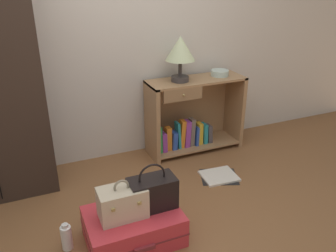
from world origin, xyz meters
TOP-DOWN VIEW (x-y plane):
  - ground_plane at (0.00, 0.00)m, footprint 9.00×9.00m
  - back_wall at (0.00, 1.50)m, footprint 6.40×0.10m
  - bookshelf at (0.75, 1.26)m, footprint 1.00×0.37m
  - table_lamp at (0.60, 1.24)m, footprint 0.28×0.28m
  - bowl at (1.06, 1.26)m, footprint 0.18×0.18m
  - suitcase_large at (-0.26, 0.16)m, footprint 0.66×0.47m
  - train_case at (-0.32, 0.16)m, footprint 0.32×0.20m
  - handbag at (-0.10, 0.18)m, footprint 0.33×0.18m
  - bottle at (-0.70, 0.26)m, footprint 0.07×0.07m
  - open_book_on_floor at (0.73, 0.63)m, footprint 0.41×0.39m

SIDE VIEW (x-z plane):
  - ground_plane at x=0.00m, z-range 0.00..0.00m
  - open_book_on_floor at x=0.73m, z-range 0.00..0.02m
  - bottle at x=-0.70m, z-range -0.01..0.19m
  - suitcase_large at x=-0.26m, z-range 0.00..0.23m
  - train_case at x=-0.32m, z-range 0.19..0.48m
  - handbag at x=-0.10m, z-range 0.17..0.52m
  - bookshelf at x=0.75m, z-range -0.02..0.75m
  - bowl at x=1.06m, z-range 0.77..0.83m
  - table_lamp at x=0.60m, z-range 0.85..1.28m
  - back_wall at x=0.00m, z-range 0.00..2.60m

